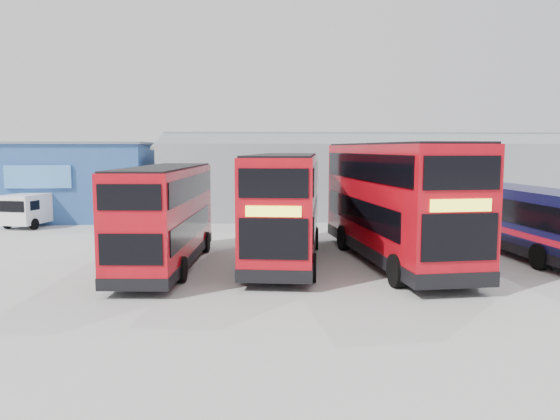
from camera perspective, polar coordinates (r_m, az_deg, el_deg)
The scene contains 8 objects.
ground_plane at distance 20.74m, azimuth 0.69°, elevation -6.69°, with size 120.00×120.00×0.00m, color #9F9F9A.
office_block at distance 40.12m, azimuth -21.96°, elevation 2.95°, with size 12.30×8.32×5.12m.
maintenance_shed at distance 41.32m, azimuth 9.52°, elevation 3.45°, with size 30.50×12.00×5.89m.
double_decker_left at distance 21.92m, azimuth -11.90°, elevation -0.80°, with size 3.10×9.65×4.02m.
double_decker_centre at distance 22.78m, azimuth 0.54°, elevation 0.20°, with size 4.11×10.83×4.48m.
double_decker_right at distance 22.96m, azimuth 11.82°, elevation 0.68°, with size 3.69×11.84×4.93m.
single_decker_blue at distance 26.64m, azimuth 24.16°, elevation -1.10°, with size 3.21×11.08×2.97m.
panel_van at distance 36.51m, azimuth -24.08°, elevation 0.25°, with size 2.97×4.89×2.01m.
Camera 1 is at (-1.67, -20.12, 4.73)m, focal length 35.00 mm.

